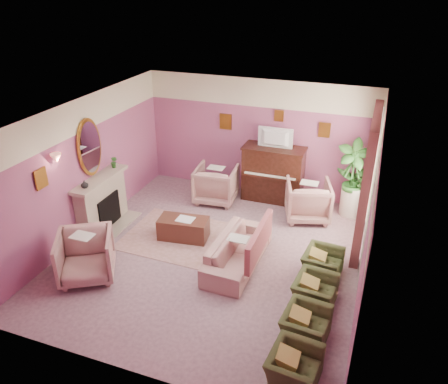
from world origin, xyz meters
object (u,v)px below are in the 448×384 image
(floral_armchair_right, at_px, (308,198))
(olive_chair_b, at_px, (306,321))
(sofa, at_px, (238,246))
(floral_armchair_left, at_px, (216,182))
(television, at_px, (275,137))
(olive_chair_a, at_px, (294,363))
(floral_armchair_front, at_px, (85,254))
(olive_chair_d, at_px, (323,260))
(side_table, at_px, (352,200))
(piano, at_px, (273,174))
(coffee_table, at_px, (184,228))
(olive_chair_c, at_px, (315,288))

(floral_armchair_right, relative_size, olive_chair_b, 1.30)
(sofa, distance_m, olive_chair_b, 2.11)
(olive_chair_b, bearing_deg, floral_armchair_left, 127.39)
(television, distance_m, olive_chair_a, 5.42)
(floral_armchair_front, bearing_deg, television, 59.86)
(olive_chair_d, height_order, side_table, side_table)
(floral_armchair_front, bearing_deg, piano, 60.16)
(sofa, height_order, floral_armchair_right, floral_armchair_right)
(olive_chair_d, bearing_deg, floral_armchair_right, 107.76)
(coffee_table, distance_m, floral_armchair_front, 2.08)
(olive_chair_c, bearing_deg, floral_armchair_right, 102.76)
(olive_chair_a, relative_size, olive_chair_b, 1.00)
(piano, relative_size, olive_chair_b, 1.88)
(floral_armchair_left, distance_m, olive_chair_d, 3.51)
(olive_chair_a, bearing_deg, coffee_table, 136.34)
(olive_chair_b, relative_size, olive_chair_c, 1.00)
(floral_armchair_right, bearing_deg, floral_armchair_left, 177.87)
(sofa, distance_m, olive_chair_a, 2.74)
(sofa, xyz_separation_m, olive_chair_d, (1.53, 0.20, -0.07))
(side_table, bearing_deg, television, 178.27)
(piano, xyz_separation_m, sofa, (0.06, -2.80, -0.26))
(olive_chair_c, xyz_separation_m, side_table, (0.28, 3.32, 0.03))
(sofa, xyz_separation_m, floral_armchair_front, (-2.41, -1.29, 0.09))
(olive_chair_b, bearing_deg, floral_armchair_right, 99.94)
(olive_chair_a, height_order, olive_chair_c, same)
(coffee_table, distance_m, olive_chair_a, 3.96)
(olive_chair_b, bearing_deg, floral_armchair_front, 177.77)
(television, bearing_deg, floral_armchair_left, -158.22)
(floral_armchair_front, relative_size, olive_chair_c, 1.30)
(piano, xyz_separation_m, olive_chair_a, (1.59, -5.07, -0.33))
(sofa, distance_m, olive_chair_c, 1.66)
(coffee_table, distance_m, olive_chair_d, 2.88)
(television, distance_m, olive_chair_b, 4.67)
(floral_armchair_right, bearing_deg, floral_armchair_front, -133.63)
(piano, relative_size, sofa, 0.72)
(floral_armchair_left, distance_m, olive_chair_b, 4.66)
(sofa, bearing_deg, floral_armchair_right, 67.54)
(olive_chair_b, relative_size, olive_chair_d, 1.00)
(floral_armchair_left, relative_size, olive_chair_c, 1.30)
(floral_armchair_left, bearing_deg, coffee_table, -91.07)
(floral_armchair_left, bearing_deg, television, 21.78)
(piano, distance_m, floral_armchair_right, 1.16)
(floral_armchair_left, distance_m, olive_chair_a, 5.34)
(olive_chair_c, relative_size, olive_chair_d, 1.00)
(television, xyz_separation_m, floral_armchair_front, (-2.35, -4.04, -1.12))
(side_table, bearing_deg, olive_chair_d, -96.30)
(olive_chair_b, bearing_deg, olive_chair_a, -90.00)
(floral_armchair_left, relative_size, floral_armchair_front, 1.00)
(olive_chair_c, relative_size, side_table, 1.06)
(olive_chair_c, bearing_deg, olive_chair_a, -90.00)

